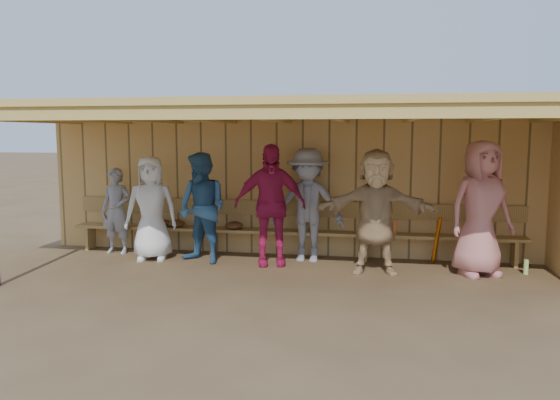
% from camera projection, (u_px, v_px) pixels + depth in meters
% --- Properties ---
extents(ground, '(90.00, 90.00, 0.00)m').
position_uv_depth(ground, '(276.00, 272.00, 8.15)').
color(ground, brown).
rests_on(ground, ground).
extents(player_a, '(0.55, 0.37, 1.48)m').
position_uv_depth(player_a, '(117.00, 211.00, 9.38)').
color(player_a, gray).
rests_on(player_a, ground).
extents(player_b, '(0.93, 0.70, 1.71)m').
position_uv_depth(player_b, '(151.00, 208.00, 8.89)').
color(player_b, white).
rests_on(player_b, ground).
extents(player_c, '(1.06, 0.96, 1.77)m').
position_uv_depth(player_c, '(202.00, 208.00, 8.69)').
color(player_c, '#33618C').
rests_on(player_c, ground).
extents(player_d, '(1.20, 0.73, 1.91)m').
position_uv_depth(player_d, '(270.00, 205.00, 8.53)').
color(player_d, '#BA1D4F').
rests_on(player_d, ground).
extents(player_e, '(1.20, 0.71, 1.83)m').
position_uv_depth(player_e, '(308.00, 205.00, 8.76)').
color(player_e, gray).
rests_on(player_e, ground).
extents(player_f, '(1.74, 0.63, 1.85)m').
position_uv_depth(player_f, '(376.00, 212.00, 8.01)').
color(player_f, tan).
rests_on(player_f, ground).
extents(player_h, '(1.14, 0.96, 1.98)m').
position_uv_depth(player_h, '(481.00, 208.00, 7.88)').
color(player_h, tan).
rests_on(player_h, ground).
extents(dugout_structure, '(8.80, 3.20, 2.50)m').
position_uv_depth(dugout_structure, '(308.00, 157.00, 8.54)').
color(dugout_structure, tan).
rests_on(dugout_structure, ground).
extents(bench, '(7.60, 0.34, 0.93)m').
position_uv_depth(bench, '(288.00, 225.00, 9.17)').
color(bench, tan).
rests_on(bench, ground).
extents(dugout_equipment, '(6.05, 0.62, 0.80)m').
position_uv_depth(dugout_equipment, '(235.00, 227.00, 9.21)').
color(dugout_equipment, orange).
rests_on(dugout_equipment, ground).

